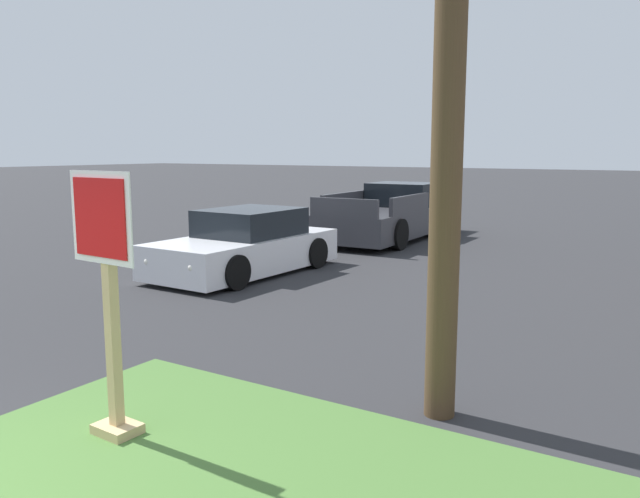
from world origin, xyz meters
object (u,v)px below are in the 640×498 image
manhole_cover (174,427)px  pickup_truck_charcoal (393,216)px  parked_sedan_white (246,246)px  stop_sign (110,310)px

manhole_cover → pickup_truck_charcoal: (-3.62, 11.81, 0.61)m
manhole_cover → parked_sedan_white: (-3.91, 5.86, 0.53)m
stop_sign → manhole_cover: 1.23m
stop_sign → parked_sedan_white: 7.36m
stop_sign → parked_sedan_white: stop_sign is taller
stop_sign → parked_sedan_white: bearing=120.5°
stop_sign → parked_sedan_white: (-3.72, 6.32, -0.59)m
stop_sign → manhole_cover: size_ratio=3.08×
manhole_cover → pickup_truck_charcoal: bearing=107.1°
manhole_cover → parked_sedan_white: 7.06m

